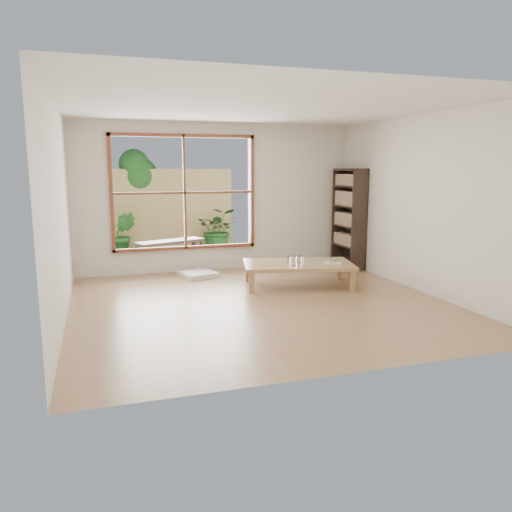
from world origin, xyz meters
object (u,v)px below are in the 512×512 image
Objects in this scene: bookshelf at (349,219)px; garden_bench at (170,243)px; low_table at (298,266)px; food_tray at (333,262)px.

garden_bench is at bearing 155.58° from bookshelf.
bookshelf is 1.32× the size of garden_bench.
garden_bench is at bearing 136.02° from low_table.
food_tray is at bearing -126.03° from bookshelf.
low_table is 1.34× the size of garden_bench.
low_table is 5.95× the size of food_tray.
garden_bench is (-3.08, 1.40, -0.52)m from bookshelf.
low_table is 1.02× the size of bookshelf.
low_table is at bearing -178.08° from food_tray.
bookshelf reaches higher than food_tray.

